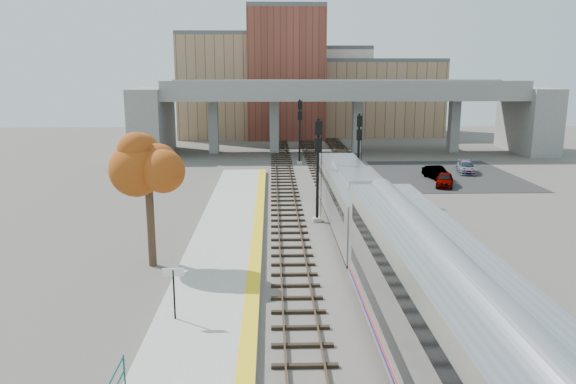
# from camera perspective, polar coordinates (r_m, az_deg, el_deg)

# --- Properties ---
(ground) EXTENTS (160.00, 160.00, 0.00)m
(ground) POSITION_cam_1_polar(r_m,az_deg,el_deg) (31.57, 6.44, -7.78)
(ground) COLOR #47423D
(ground) RESTS_ON ground
(platform) EXTENTS (4.50, 60.00, 0.35)m
(platform) POSITION_cam_1_polar(r_m,az_deg,el_deg) (31.34, -6.91, -7.60)
(platform) COLOR #9E9E99
(platform) RESTS_ON ground
(yellow_strip) EXTENTS (0.70, 60.00, 0.01)m
(yellow_strip) POSITION_cam_1_polar(r_m,az_deg,el_deg) (31.16, -3.41, -7.30)
(yellow_strip) COLOR yellow
(yellow_strip) RESTS_ON platform
(tracks) EXTENTS (10.70, 95.00, 0.25)m
(tracks) POSITION_cam_1_polar(r_m,az_deg,el_deg) (43.52, 5.37, -2.02)
(tracks) COLOR black
(tracks) RESTS_ON ground
(overpass) EXTENTS (54.00, 12.00, 9.50)m
(overpass) POSITION_cam_1_polar(r_m,az_deg,el_deg) (75.09, 5.48, 8.44)
(overpass) COLOR slate
(overpass) RESTS_ON ground
(buildings_far) EXTENTS (43.00, 21.00, 20.60)m
(buildings_far) POSITION_cam_1_polar(r_m,az_deg,el_deg) (96.13, 1.69, 10.55)
(buildings_far) COLOR #997659
(buildings_far) RESTS_ON ground
(parking_lot) EXTENTS (14.00, 18.00, 0.04)m
(parking_lot) POSITION_cam_1_polar(r_m,az_deg,el_deg) (61.18, 15.82, 1.68)
(parking_lot) COLOR black
(parking_lot) RESTS_ON ground
(locomotive) EXTENTS (3.02, 19.05, 4.10)m
(locomotive) POSITION_cam_1_polar(r_m,az_deg,el_deg) (38.58, 6.36, -0.53)
(locomotive) COLOR #A8AAB2
(locomotive) RESTS_ON ground
(coach) EXTENTS (3.03, 25.00, 5.00)m
(coach) POSITION_cam_1_polar(r_m,az_deg,el_deg) (17.53, 17.04, -15.44)
(coach) COLOR #A8AAB2
(coach) RESTS_ON ground
(signal_mast_near) EXTENTS (0.60, 0.64, 7.47)m
(signal_mast_near) POSITION_cam_1_polar(r_m,az_deg,el_deg) (40.01, 3.03, 2.19)
(signal_mast_near) COLOR #9E9E99
(signal_mast_near) RESTS_ON ground
(signal_mast_mid) EXTENTS (0.60, 0.64, 7.22)m
(signal_mast_mid) POSITION_cam_1_polar(r_m,az_deg,el_deg) (48.09, 7.16, 3.62)
(signal_mast_mid) COLOR #9E9E99
(signal_mast_mid) RESTS_ON ground
(signal_mast_far) EXTENTS (0.60, 0.64, 7.49)m
(signal_mast_far) POSITION_cam_1_polar(r_m,az_deg,el_deg) (65.37, 1.19, 6.15)
(signal_mast_far) COLOR #9E9E99
(signal_mast_far) RESTS_ON ground
(station_sign) EXTENTS (0.90, 0.08, 2.27)m
(station_sign) POSITION_cam_1_polar(r_m,az_deg,el_deg) (24.53, -11.54, -9.03)
(station_sign) COLOR black
(station_sign) RESTS_ON platform
(tree) EXTENTS (3.60, 3.60, 7.77)m
(tree) POSITION_cam_1_polar(r_m,az_deg,el_deg) (31.41, -14.07, 2.70)
(tree) COLOR #382619
(tree) RESTS_ON ground
(car_a) EXTENTS (2.66, 4.10, 1.30)m
(car_a) POSITION_cam_1_polar(r_m,az_deg,el_deg) (54.84, 15.62, 1.22)
(car_a) COLOR #99999E
(car_a) RESTS_ON parking_lot
(car_b) EXTENTS (2.13, 4.10, 1.29)m
(car_b) POSITION_cam_1_polar(r_m,az_deg,el_deg) (58.33, 14.86, 1.90)
(car_b) COLOR #99999E
(car_b) RESTS_ON parking_lot
(car_c) EXTENTS (2.52, 4.51, 1.23)m
(car_c) POSITION_cam_1_polar(r_m,az_deg,el_deg) (62.73, 17.65, 2.42)
(car_c) COLOR #99999E
(car_c) RESTS_ON parking_lot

